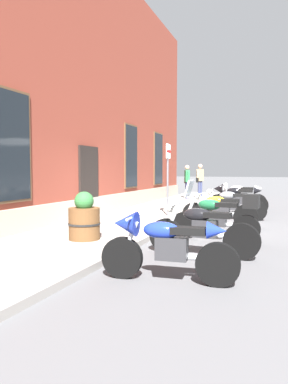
{
  "coord_description": "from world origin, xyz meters",
  "views": [
    {
      "loc": [
        -9.73,
        -2.67,
        1.58
      ],
      "look_at": [
        0.16,
        1.13,
        0.91
      ],
      "focal_mm": 33.43,
      "sensor_mm": 36.0,
      "label": 1
    }
  ],
  "objects_px": {
    "pedestrian_striped_shirt": "(187,180)",
    "parking_sign": "(168,169)",
    "motorcycle_white_sport": "(237,194)",
    "motorcycle_yellow_naked": "(219,210)",
    "motorcycle_blue_sport": "(163,244)",
    "motorcycle_black_naked": "(201,230)",
    "pedestrian_tan_coat": "(200,179)",
    "barrel_planter": "(84,220)",
    "motorcycle_green_touring": "(219,216)",
    "motorcycle_black_sport": "(235,198)",
    "motorcycle_grey_naked": "(230,205)"
  },
  "relations": [
    {
      "from": "motorcycle_green_touring",
      "to": "motorcycle_black_sport",
      "type": "xyz_separation_m",
      "value": [
        5.07,
        0.25,
        0.01
      ]
    },
    {
      "from": "motorcycle_white_sport",
      "to": "parking_sign",
      "type": "relative_size",
      "value": 0.92
    },
    {
      "from": "motorcycle_yellow_naked",
      "to": "motorcycle_grey_naked",
      "type": "height_order",
      "value": "motorcycle_grey_naked"
    },
    {
      "from": "barrel_planter",
      "to": "pedestrian_striped_shirt",
      "type": "bearing_deg",
      "value": 3.15
    },
    {
      "from": "motorcycle_black_naked",
      "to": "pedestrian_tan_coat",
      "type": "xyz_separation_m",
      "value": [
        11.93,
        2.59,
        0.63
      ]
    },
    {
      "from": "motorcycle_yellow_naked",
      "to": "motorcycle_white_sport",
      "type": "distance_m",
      "value": 4.91
    },
    {
      "from": "motorcycle_blue_sport",
      "to": "motorcycle_white_sport",
      "type": "height_order",
      "value": "motorcycle_white_sport"
    },
    {
      "from": "motorcycle_blue_sport",
      "to": "pedestrian_tan_coat",
      "type": "distance_m",
      "value": 13.86
    },
    {
      "from": "motorcycle_black_naked",
      "to": "barrel_planter",
      "type": "distance_m",
      "value": 2.47
    },
    {
      "from": "parking_sign",
      "to": "motorcycle_grey_naked",
      "type": "bearing_deg",
      "value": -70.72
    },
    {
      "from": "motorcycle_white_sport",
      "to": "motorcycle_yellow_naked",
      "type": "bearing_deg",
      "value": -179.37
    },
    {
      "from": "motorcycle_blue_sport",
      "to": "parking_sign",
      "type": "bearing_deg",
      "value": 16.58
    },
    {
      "from": "motorcycle_yellow_naked",
      "to": "pedestrian_striped_shirt",
      "type": "bearing_deg",
      "value": 20.16
    },
    {
      "from": "parking_sign",
      "to": "motorcycle_yellow_naked",
      "type": "bearing_deg",
      "value": -118.42
    },
    {
      "from": "motorcycle_black_sport",
      "to": "barrel_planter",
      "type": "distance_m",
      "value": 6.95
    },
    {
      "from": "pedestrian_striped_shirt",
      "to": "barrel_planter",
      "type": "bearing_deg",
      "value": -176.85
    },
    {
      "from": "motorcycle_grey_naked",
      "to": "motorcycle_white_sport",
      "type": "relative_size",
      "value": 1.03
    },
    {
      "from": "parking_sign",
      "to": "motorcycle_blue_sport",
      "type": "bearing_deg",
      "value": -163.42
    },
    {
      "from": "motorcycle_black_naked",
      "to": "motorcycle_yellow_naked",
      "type": "distance_m",
      "value": 3.38
    },
    {
      "from": "motorcycle_black_naked",
      "to": "motorcycle_black_sport",
      "type": "bearing_deg",
      "value": 1.53
    },
    {
      "from": "motorcycle_blue_sport",
      "to": "motorcycle_grey_naked",
      "type": "relative_size",
      "value": 0.92
    },
    {
      "from": "motorcycle_black_naked",
      "to": "pedestrian_tan_coat",
      "type": "distance_m",
      "value": 12.23
    },
    {
      "from": "motorcycle_grey_naked",
      "to": "parking_sign",
      "type": "xyz_separation_m",
      "value": [
        -0.65,
        1.85,
        1.12
      ]
    },
    {
      "from": "motorcycle_yellow_naked",
      "to": "motorcycle_black_naked",
      "type": "bearing_deg",
      "value": -176.11
    },
    {
      "from": "motorcycle_white_sport",
      "to": "barrel_planter",
      "type": "height_order",
      "value": "barrel_planter"
    },
    {
      "from": "motorcycle_yellow_naked",
      "to": "pedestrian_tan_coat",
      "type": "bearing_deg",
      "value": 15.4
    },
    {
      "from": "motorcycle_yellow_naked",
      "to": "barrel_planter",
      "type": "bearing_deg",
      "value": 146.14
    },
    {
      "from": "motorcycle_black_naked",
      "to": "pedestrian_striped_shirt",
      "type": "relative_size",
      "value": 1.23
    },
    {
      "from": "motorcycle_white_sport",
      "to": "parking_sign",
      "type": "xyz_separation_m",
      "value": [
        -3.96,
        1.7,
        1.02
      ]
    },
    {
      "from": "barrel_planter",
      "to": "motorcycle_green_touring",
      "type": "bearing_deg",
      "value": -59.65
    },
    {
      "from": "motorcycle_blue_sport",
      "to": "motorcycle_black_naked",
      "type": "xyz_separation_m",
      "value": [
        1.7,
        -0.19,
        -0.06
      ]
    },
    {
      "from": "motorcycle_black_sport",
      "to": "motorcycle_grey_naked",
      "type": "bearing_deg",
      "value": -178.2
    },
    {
      "from": "barrel_planter",
      "to": "parking_sign",
      "type": "bearing_deg",
      "value": -6.53
    },
    {
      "from": "pedestrian_striped_shirt",
      "to": "parking_sign",
      "type": "relative_size",
      "value": 0.74
    },
    {
      "from": "pedestrian_tan_coat",
      "to": "parking_sign",
      "type": "height_order",
      "value": "parking_sign"
    },
    {
      "from": "motorcycle_black_naked",
      "to": "motorcycle_grey_naked",
      "type": "xyz_separation_m",
      "value": [
        4.97,
        0.13,
        0.0
      ]
    },
    {
      "from": "motorcycle_blue_sport",
      "to": "pedestrian_tan_coat",
      "type": "bearing_deg",
      "value": 9.98
    },
    {
      "from": "motorcycle_black_naked",
      "to": "motorcycle_black_sport",
      "type": "height_order",
      "value": "motorcycle_black_sport"
    },
    {
      "from": "motorcycle_black_naked",
      "to": "barrel_planter",
      "type": "xyz_separation_m",
      "value": [
        0.03,
        2.47,
        0.06
      ]
    },
    {
      "from": "pedestrian_striped_shirt",
      "to": "parking_sign",
      "type": "bearing_deg",
      "value": -170.82
    },
    {
      "from": "parking_sign",
      "to": "pedestrian_striped_shirt",
      "type": "bearing_deg",
      "value": 9.18
    },
    {
      "from": "motorcycle_yellow_naked",
      "to": "parking_sign",
      "type": "distance_m",
      "value": 2.29
    },
    {
      "from": "motorcycle_black_sport",
      "to": "motorcycle_white_sport",
      "type": "relative_size",
      "value": 1.01
    },
    {
      "from": "motorcycle_green_touring",
      "to": "motorcycle_grey_naked",
      "type": "relative_size",
      "value": 0.93
    },
    {
      "from": "motorcycle_yellow_naked",
      "to": "motorcycle_blue_sport",
      "type": "bearing_deg",
      "value": -179.52
    },
    {
      "from": "motorcycle_grey_naked",
      "to": "parking_sign",
      "type": "distance_m",
      "value": 2.26
    },
    {
      "from": "motorcycle_black_naked",
      "to": "motorcycle_green_touring",
      "type": "relative_size",
      "value": 1.03
    },
    {
      "from": "motorcycle_yellow_naked",
      "to": "parking_sign",
      "type": "height_order",
      "value": "parking_sign"
    },
    {
      "from": "motorcycle_grey_naked",
      "to": "barrel_planter",
      "type": "bearing_deg",
      "value": 154.59
    },
    {
      "from": "motorcycle_yellow_naked",
      "to": "pedestrian_tan_coat",
      "type": "height_order",
      "value": "pedestrian_tan_coat"
    }
  ]
}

